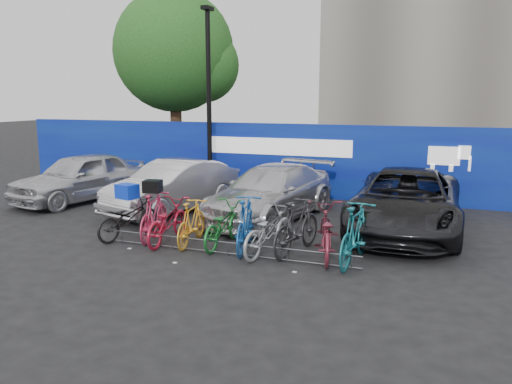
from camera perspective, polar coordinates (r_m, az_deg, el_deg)
The scene contains 21 objects.
ground at distance 11.08m, azimuth -2.06°, elevation -6.35°, with size 100.00×100.00×0.00m, color black.
hoarding at distance 16.43m, azimuth 5.82°, elevation 3.56°, with size 22.00×0.18×2.40m.
tree at distance 22.66m, azimuth -8.75°, elevation 15.27°, with size 5.40×5.20×7.80m.
lamppost at distance 16.82m, azimuth -5.41°, elevation 10.79°, with size 0.25×0.50×6.11m.
bike_rack at distance 10.50m, azimuth -3.30°, elevation -6.41°, with size 5.60×0.03×0.30m.
car_0 at distance 16.78m, azimuth -19.41°, elevation 1.64°, with size 1.81×4.51×1.54m, color silver.
car_1 at distance 14.59m, azimuth -9.39°, elevation 0.68°, with size 1.55×4.45×1.47m, color silver.
car_2 at distance 13.56m, azimuth 1.70°, elevation -0.05°, with size 1.99×4.89×1.42m, color silver.
car_3 at distance 12.76m, azimuth 16.80°, elevation -0.99°, with size 2.51×5.45×1.51m, color black.
bike_0 at distance 12.06m, azimuth -14.37°, elevation -2.92°, with size 0.63×1.80×0.95m, color black.
bike_1 at distance 11.85m, azimuth -11.61°, elevation -2.66°, with size 0.52×1.84×1.10m, color #E63667.
bike_2 at distance 11.49m, azimuth -10.11°, elevation -3.34°, with size 0.65×1.87×0.98m, color #B81733.
bike_3 at distance 11.24m, azimuth -7.38°, elevation -3.49°, with size 0.48×1.68×1.01m, color #FDAB29.
bike_4 at distance 11.07m, azimuth -3.78°, elevation -3.75°, with size 0.65×1.86×0.98m, color #186C28.
bike_5 at distance 10.72m, azimuth -1.20°, elevation -3.68°, with size 0.55×1.94×1.17m, color #1752A2.
bike_6 at distance 10.51m, azimuth 1.44°, elevation -4.42°, with size 0.67×1.93×1.01m, color #94979B.
bike_7 at distance 10.54m, azimuth 4.69°, elevation -3.98°, with size 0.55×1.94×1.17m, color #28282A.
bike_8 at distance 10.38m, azimuth 7.92°, elevation -4.53°, with size 0.72×2.06×1.08m, color maroon.
bike_9 at distance 10.08m, azimuth 11.26°, elevation -4.71°, with size 0.57×2.02×1.21m, color #166B75.
cargo_crate at distance 11.93m, azimuth -14.52°, elevation 0.07°, with size 0.47×0.36×0.33m, color #0C30CF.
cargo_topcase at distance 11.71m, azimuth -11.74°, elevation 0.64°, with size 0.38×0.34×0.28m, color black.
Camera 1 is at (3.98, -9.80, 3.27)m, focal length 35.00 mm.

